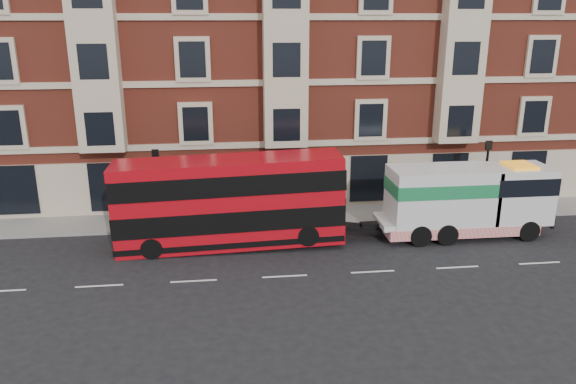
{
  "coord_description": "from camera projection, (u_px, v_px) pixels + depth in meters",
  "views": [
    {
      "loc": [
        -2.49,
        -22.49,
        11.05
      ],
      "look_at": [
        0.62,
        4.0,
        2.66
      ],
      "focal_mm": 35.0,
      "sensor_mm": 36.0,
      "label": 1
    }
  ],
  "objects": [
    {
      "name": "lamp_post_east",
      "position": [
        486.0,
        173.0,
        31.3
      ],
      "size": [
        0.35,
        0.15,
        4.35
      ],
      "color": "black",
      "rests_on": "sidewalk"
    },
    {
      "name": "double_decker_bus",
      "position": [
        230.0,
        201.0,
        27.52
      ],
      "size": [
        11.11,
        2.55,
        4.5
      ],
      "color": "#B10913",
      "rests_on": "ground"
    },
    {
      "name": "lamp_post_west",
      "position": [
        158.0,
        184.0,
        29.3
      ],
      "size": [
        0.35,
        0.15,
        4.35
      ],
      "color": "black",
      "rests_on": "sidewalk"
    },
    {
      "name": "victorian_terrace",
      "position": [
        266.0,
        32.0,
        36.14
      ],
      "size": [
        45.0,
        12.0,
        20.4
      ],
      "color": "maroon",
      "rests_on": "ground"
    },
    {
      "name": "tow_truck",
      "position": [
        464.0,
        200.0,
        28.98
      ],
      "size": [
        8.89,
        2.63,
        3.71
      ],
      "color": "silver",
      "rests_on": "ground"
    },
    {
      "name": "sidewalk",
      "position": [
        270.0,
        217.0,
        31.98
      ],
      "size": [
        90.0,
        3.0,
        0.15
      ],
      "primitive_type": "cube",
      "color": "slate",
      "rests_on": "ground"
    },
    {
      "name": "ground",
      "position": [
        285.0,
        276.0,
        24.89
      ],
      "size": [
        120.0,
        120.0,
        0.0
      ],
      "primitive_type": "plane",
      "color": "black",
      "rests_on": "ground"
    },
    {
      "name": "pedestrian",
      "position": [
        158.0,
        209.0,
        30.74
      ],
      "size": [
        0.68,
        0.67,
        1.58
      ],
      "primitive_type": "imported",
      "rotation": [
        0.0,
        0.0,
        -0.77
      ],
      "color": "#16222D",
      "rests_on": "sidewalk"
    }
  ]
}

